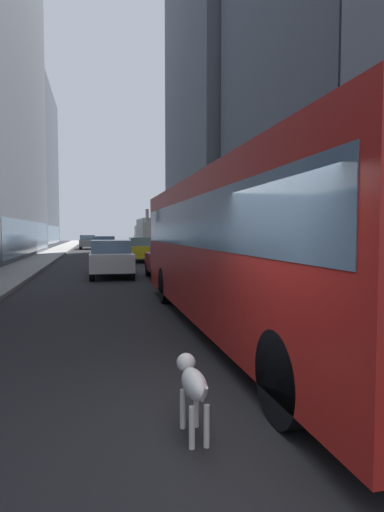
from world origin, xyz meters
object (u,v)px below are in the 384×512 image
Objects in this scene: dalmatian_dog at (193,383)px; car_white_van at (111,258)px; car_blue_hatchback at (104,245)px; car_red_coupe at (172,260)px; car_yellow_taxi at (143,249)px; transit_bus at (249,243)px; car_grey_wagon at (88,242)px; car_silver_sedan at (141,243)px; box_truck at (152,236)px.

car_white_van is at bearing 91.09° from dalmatian_dog.
car_red_coupe is at bearing -83.10° from car_blue_hatchback.
car_blue_hatchback and car_yellow_taxi have the same top height.
transit_bus is at bearing -85.25° from car_blue_hatchback.
car_grey_wagon is 46.42m from dalmatian_dog.
dalmatian_dog is at bearing -99.10° from car_red_coupe.
box_truck is at bearing -90.00° from car_silver_sedan.
car_red_coupe is (2.40, -19.82, -0.00)m from car_blue_hatchback.
transit_bus is at bearing -90.00° from car_yellow_taxi.
car_silver_sedan is (5.60, -5.93, -0.00)m from car_grey_wagon.
car_yellow_taxi is 1.00× the size of car_red_coupe.
transit_bus is at bearing -92.52° from car_silver_sedan.
car_grey_wagon and car_white_van have the same top height.
car_silver_sedan is at bearing 87.48° from transit_bus.
car_red_coupe is (4.00, -33.22, -0.00)m from car_grey_wagon.
car_red_coupe is at bearing -42.48° from car_white_van.
dalmatian_dog is (0.29, -32.99, -0.31)m from car_blue_hatchback.
transit_bus is 20.26m from car_yellow_taxi.
car_silver_sedan is (1.60, 36.33, -0.96)m from transit_bus.
car_grey_wagon and car_yellow_taxi have the same top height.
car_blue_hatchback is 1.15× the size of car_yellow_taxi.
box_truck is 7.79× the size of dalmatian_dog.
car_white_van and car_yellow_taxi have the same top height.
car_grey_wagon is at bearing 92.95° from car_white_van.
car_grey_wagon is 33.46m from car_red_coupe.
car_grey_wagon reaches higher than dalmatian_dog.
box_truck is at bearing 76.24° from car_white_van.
box_truck is at bearing 83.33° from dalmatian_dog.
car_grey_wagon is 0.92× the size of car_blue_hatchback.
car_white_van is 1.13× the size of car_red_coupe.
car_silver_sedan is at bearing 84.32° from car_yellow_taxi.
transit_bus is 2.44× the size of car_white_van.
car_yellow_taxi is 4.31× the size of dalmatian_dog.
car_white_van is (-2.40, 11.24, -0.95)m from transit_bus.
car_white_van is 16.84m from box_truck.
car_yellow_taxi is (2.40, -8.63, -0.00)m from car_blue_hatchback.
car_yellow_taxi and car_silver_sedan have the same top height.
car_grey_wagon is 31.07m from car_white_van.
car_silver_sedan is at bearing 86.64° from car_red_coupe.
car_grey_wagon is at bearing 95.41° from transit_bus.
car_yellow_taxi is 0.94× the size of car_silver_sedan.
car_red_coupe is at bearing -94.93° from box_truck.
car_silver_sedan is at bearing -46.65° from car_grey_wagon.
dalmatian_dog is at bearing -94.94° from car_yellow_taxi.
transit_bus is 27.62m from box_truck.
box_truck is 31.93m from dalmatian_dog.
dalmatian_dog is (1.89, -46.39, -0.31)m from car_grey_wagon.
car_grey_wagon is 13.49m from car_blue_hatchback.
transit_bus is 2.77× the size of car_red_coupe.
car_yellow_taxi is 24.45m from dalmatian_dog.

